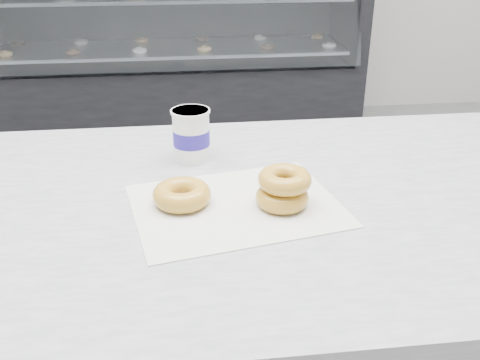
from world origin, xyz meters
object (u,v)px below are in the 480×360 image
object	(u,v)px
donut_single	(182,194)
coffee_cup	(191,134)
donut_stack	(283,188)
display_case	(173,61)

from	to	relation	value
donut_single	coffee_cup	xyz separation A→B (m)	(0.02, 0.19, 0.03)
donut_stack	coffee_cup	distance (m)	0.26
display_case	coffee_cup	size ratio (longest dim) A/B	23.17
display_case	donut_stack	size ratio (longest dim) A/B	25.42
display_case	donut_stack	xyz separation A→B (m)	(0.19, -2.76, 0.44)
donut_stack	coffee_cup	world-z (taller)	coffee_cup
donut_stack	coffee_cup	size ratio (longest dim) A/B	0.91
donut_single	coffee_cup	distance (m)	0.20
display_case	donut_single	xyz separation A→B (m)	(0.02, -2.73, 0.43)
donut_single	donut_stack	distance (m)	0.17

